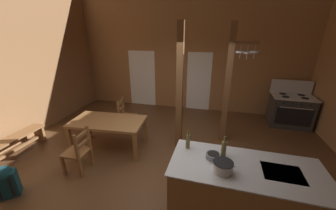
# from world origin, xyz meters

# --- Properties ---
(ground_plane) EXTENTS (8.50, 7.70, 0.10)m
(ground_plane) POSITION_xyz_m (0.00, 0.00, -0.05)
(ground_plane) COLOR brown
(wall_back) EXTENTS (8.50, 0.14, 4.57)m
(wall_back) POSITION_xyz_m (0.00, 3.52, 2.28)
(wall_back) COLOR #93663F
(wall_back) RESTS_ON ground_plane
(glazed_door_back_left) EXTENTS (1.00, 0.01, 2.05)m
(glazed_door_back_left) POSITION_xyz_m (-1.73, 3.45, 1.02)
(glazed_door_back_left) COLOR white
(glazed_door_back_left) RESTS_ON ground_plane
(glazed_panel_back_right) EXTENTS (0.84, 0.01, 2.05)m
(glazed_panel_back_right) POSITION_xyz_m (0.39, 3.45, 1.02)
(glazed_panel_back_right) COLOR white
(glazed_panel_back_right) RESTS_ON ground_plane
(kitchen_island) EXTENTS (2.19, 1.03, 0.90)m
(kitchen_island) POSITION_xyz_m (1.43, -0.82, 0.45)
(kitchen_island) COLOR olive
(kitchen_island) RESTS_ON ground_plane
(stove_range) EXTENTS (1.17, 0.86, 1.32)m
(stove_range) POSITION_xyz_m (3.21, 2.80, 0.48)
(stove_range) COLOR #2E2E2E
(stove_range) RESTS_ON ground_plane
(support_post_with_pot_rack) EXTENTS (0.67, 0.25, 2.92)m
(support_post_with_pot_rack) POSITION_xyz_m (1.26, 1.42, 1.58)
(support_post_with_pot_rack) COLOR brown
(support_post_with_pot_rack) RESTS_ON ground_plane
(support_post_center) EXTENTS (0.14, 0.14, 2.92)m
(support_post_center) POSITION_xyz_m (0.15, 0.83, 1.46)
(support_post_center) COLOR brown
(support_post_center) RESTS_ON ground_plane
(dining_table) EXTENTS (1.75, 1.00, 0.74)m
(dining_table) POSITION_xyz_m (-1.47, 0.39, 0.65)
(dining_table) COLOR olive
(dining_table) RESTS_ON ground_plane
(ladderback_chair_near_window) EXTENTS (0.49, 0.49, 0.95)m
(ladderback_chair_near_window) POSITION_xyz_m (-1.46, 1.33, 0.45)
(ladderback_chair_near_window) COLOR brown
(ladderback_chair_near_window) RESTS_ON ground_plane
(ladderback_chair_by_post) EXTENTS (0.45, 0.45, 0.95)m
(ladderback_chair_by_post) POSITION_xyz_m (-1.65, -0.50, 0.45)
(ladderback_chair_by_post) COLOR brown
(ladderback_chair_by_post) RESTS_ON ground_plane
(bench_along_left_wall) EXTENTS (0.42, 1.64, 0.44)m
(bench_along_left_wall) POSITION_xyz_m (-3.49, -0.47, 0.31)
(bench_along_left_wall) COLOR olive
(bench_along_left_wall) RESTS_ON ground_plane
(backpack) EXTENTS (0.39, 0.39, 0.60)m
(backpack) POSITION_xyz_m (-2.45, -1.37, 0.31)
(backpack) COLOR #194756
(backpack) RESTS_ON ground_plane
(stockpot_on_counter) EXTENTS (0.35, 0.28, 0.15)m
(stockpot_on_counter) POSITION_xyz_m (1.10, -0.99, 0.98)
(stockpot_on_counter) COLOR #B7BABF
(stockpot_on_counter) RESTS_ON kitchen_island
(mixing_bowl_on_counter) EXTENTS (0.22, 0.22, 0.08)m
(mixing_bowl_on_counter) POSITION_xyz_m (0.96, -0.72, 0.94)
(mixing_bowl_on_counter) COLOR slate
(mixing_bowl_on_counter) RESTS_ON kitchen_island
(bottle_tall_on_counter) EXTENTS (0.07, 0.07, 0.33)m
(bottle_tall_on_counter) POSITION_xyz_m (0.55, -0.53, 1.03)
(bottle_tall_on_counter) COLOR brown
(bottle_tall_on_counter) RESTS_ON kitchen_island
(bottle_short_on_counter) EXTENTS (0.07, 0.07, 0.34)m
(bottle_short_on_counter) POSITION_xyz_m (1.11, -0.62, 1.04)
(bottle_short_on_counter) COLOR brown
(bottle_short_on_counter) RESTS_ON kitchen_island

